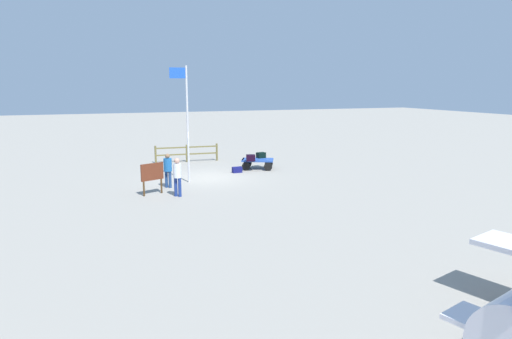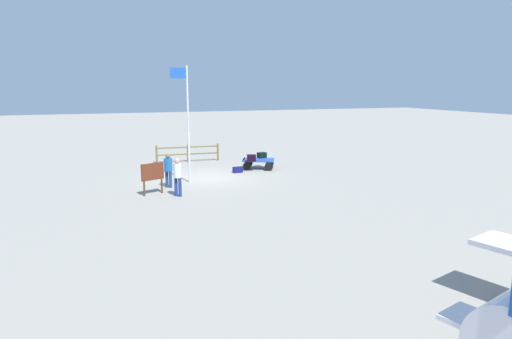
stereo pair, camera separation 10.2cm
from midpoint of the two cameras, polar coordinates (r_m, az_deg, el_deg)
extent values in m
plane|color=gray|center=(23.64, -5.80, -0.99)|extent=(120.00, 120.00, 0.00)
cube|color=#294FAC|center=(25.82, 0.43, 1.21)|extent=(2.05, 1.68, 0.10)
cube|color=#294FAC|center=(25.89, -1.42, 1.24)|extent=(0.48, 0.93, 0.10)
cylinder|color=black|center=(25.39, -1.06, 0.40)|extent=(0.48, 0.30, 0.47)
cylinder|color=black|center=(26.45, -0.84, 0.81)|extent=(0.48, 0.30, 0.47)
cylinder|color=black|center=(25.31, 1.75, 0.36)|extent=(0.48, 0.30, 0.47)
cylinder|color=black|center=(26.37, 1.85, 0.77)|extent=(0.48, 0.30, 0.47)
cube|color=black|center=(25.15, -0.47, 1.48)|extent=(0.58, 0.51, 0.35)
cube|color=black|center=(26.27, 0.85, 1.83)|extent=(0.54, 0.44, 0.31)
cube|color=navy|center=(24.80, -2.20, -0.03)|extent=(0.53, 0.32, 0.31)
cylinder|color=navy|center=(19.65, -9.43, -2.21)|extent=(0.14, 0.14, 0.83)
cylinder|color=navy|center=(19.76, -9.92, -2.16)|extent=(0.14, 0.14, 0.83)
cylinder|color=silver|center=(19.56, -9.74, -0.13)|extent=(0.48, 0.48, 0.62)
sphere|color=tan|center=(19.49, -9.78, 1.11)|extent=(0.24, 0.24, 0.24)
cylinder|color=navy|center=(21.43, -10.61, -1.24)|extent=(0.14, 0.14, 0.79)
cylinder|color=navy|center=(21.54, -11.06, -1.20)|extent=(0.14, 0.14, 0.79)
cylinder|color=#1E5FA6|center=(21.36, -10.90, 0.61)|extent=(0.54, 0.54, 0.60)
sphere|color=#886345|center=(21.29, -10.94, 1.69)|extent=(0.22, 0.22, 0.22)
cylinder|color=silver|center=(22.18, -8.43, 5.56)|extent=(0.10, 0.10, 5.65)
cube|color=blue|center=(22.02, -9.71, 11.93)|extent=(0.75, 0.07, 0.50)
cylinder|color=#4C3319|center=(20.48, -11.67, -2.03)|extent=(0.08, 0.08, 0.65)
cylinder|color=#4C3319|center=(20.05, -13.79, -2.38)|extent=(0.08, 0.08, 0.65)
cube|color=#612B19|center=(20.12, -12.80, -0.27)|extent=(1.03, 0.47, 0.75)
cylinder|color=brown|center=(28.89, -4.74, 2.22)|extent=(0.12, 0.12, 1.09)
cylinder|color=brown|center=(28.55, -8.50, 2.04)|extent=(0.12, 0.12, 1.09)
cylinder|color=brown|center=(28.34, -12.34, 1.85)|extent=(0.12, 0.12, 1.09)
cube|color=brown|center=(28.50, -8.52, 2.80)|extent=(3.83, 0.30, 0.08)
cube|color=brown|center=(28.56, -8.50, 1.94)|extent=(3.83, 0.30, 0.08)
camera|label=1|loc=(0.05, -89.84, 0.03)|focal=31.67mm
camera|label=2|loc=(0.05, 90.16, -0.03)|focal=31.67mm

